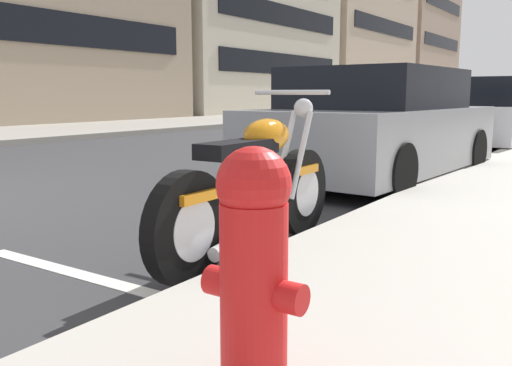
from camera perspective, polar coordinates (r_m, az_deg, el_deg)
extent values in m
cube|color=gray|center=(19.57, -9.93, 5.96)|extent=(120.00, 5.00, 0.14)
cube|color=silver|center=(3.51, -15.68, -9.56)|extent=(0.12, 2.20, 0.01)
cylinder|color=black|center=(4.41, 4.67, -0.93)|extent=(0.68, 0.13, 0.68)
cylinder|color=silver|center=(4.41, 4.67, -0.93)|extent=(0.38, 0.13, 0.37)
cylinder|color=black|center=(3.23, -7.08, -4.66)|extent=(0.68, 0.13, 0.68)
cylinder|color=silver|center=(3.23, -7.08, -4.66)|extent=(0.38, 0.13, 0.37)
cube|color=silver|center=(3.80, -0.30, -2.77)|extent=(0.41, 0.27, 0.30)
cube|color=black|center=(3.59, -1.85, 3.57)|extent=(0.69, 0.24, 0.10)
ellipsoid|color=orange|center=(3.88, 1.12, 4.89)|extent=(0.49, 0.25, 0.24)
cube|color=orange|center=(3.23, -6.59, -1.27)|extent=(0.37, 0.19, 0.06)
cube|color=orange|center=(4.36, 4.58, 1.45)|extent=(0.32, 0.17, 0.06)
cylinder|color=silver|center=(4.26, 2.97, 3.03)|extent=(0.34, 0.05, 0.65)
cylinder|color=silver|center=(4.20, 4.64, 2.92)|extent=(0.34, 0.05, 0.65)
cylinder|color=silver|center=(4.18, 3.65, 9.29)|extent=(0.05, 0.62, 0.04)
sphere|color=silver|center=(4.36, 4.90, 7.69)|extent=(0.15, 0.15, 0.15)
cylinder|color=silver|center=(3.51, -0.99, -5.51)|extent=(0.71, 0.11, 0.16)
cube|color=gray|center=(7.43, 12.33, 4.57)|extent=(4.11, 2.10, 0.77)
cube|color=black|center=(7.33, 12.21, 9.47)|extent=(2.30, 1.84, 0.50)
cylinder|color=black|center=(9.01, 10.93, 3.89)|extent=(0.63, 0.26, 0.62)
cylinder|color=black|center=(8.40, 21.40, 3.05)|extent=(0.63, 0.26, 0.62)
cylinder|color=black|center=(6.75, 0.89, 2.35)|extent=(0.63, 0.26, 0.62)
cylinder|color=black|center=(5.91, 14.30, 1.10)|extent=(0.63, 0.26, 0.62)
cube|color=silver|center=(13.02, 22.54, 5.83)|extent=(4.32, 1.78, 0.71)
cube|color=black|center=(12.95, 22.67, 8.66)|extent=(2.27, 1.63, 0.58)
cylinder|color=black|center=(14.59, 20.50, 5.42)|extent=(0.62, 0.22, 0.62)
cylinder|color=black|center=(11.84, 17.30, 4.86)|extent=(0.62, 0.22, 0.62)
cylinder|color=black|center=(19.57, 23.17, 6.06)|extent=(0.63, 0.24, 0.62)
cylinder|color=black|center=(16.72, 21.54, 5.76)|extent=(0.63, 0.24, 0.62)
cube|color=#B7B7BC|center=(31.19, 22.94, 7.79)|extent=(2.46, 5.69, 0.97)
cube|color=black|center=(31.33, 21.20, 9.46)|extent=(2.07, 2.25, 0.73)
cylinder|color=black|center=(30.57, 19.16, 7.27)|extent=(0.32, 0.78, 0.76)
cylinder|color=black|center=(32.38, 19.75, 7.31)|extent=(0.32, 0.78, 0.76)
cube|color=#4C515B|center=(24.04, 8.12, 7.69)|extent=(4.13, 1.87, 0.76)
cube|color=black|center=(24.20, 8.36, 9.14)|extent=(2.28, 1.67, 0.46)
cylinder|color=black|center=(22.49, 8.32, 7.00)|extent=(0.63, 0.24, 0.62)
cylinder|color=black|center=(23.26, 4.81, 7.13)|extent=(0.63, 0.24, 0.62)
cylinder|color=black|center=(24.91, 11.18, 7.12)|extent=(0.63, 0.24, 0.62)
cylinder|color=black|center=(25.61, 7.92, 7.26)|extent=(0.63, 0.24, 0.62)
cylinder|color=red|center=(1.83, -0.23, -11.79)|extent=(0.22, 0.22, 0.63)
sphere|color=red|center=(1.73, -0.24, -0.12)|extent=(0.24, 0.24, 0.24)
cylinder|color=red|center=(1.89, -3.80, -10.04)|extent=(0.10, 0.08, 0.10)
cylinder|color=red|center=(1.75, 3.66, -11.72)|extent=(0.10, 0.08, 0.10)
cube|color=black|center=(19.96, -19.35, 14.79)|extent=(11.13, 0.06, 1.10)
cube|color=beige|center=(33.75, -4.27, 17.73)|extent=(13.82, 9.41, 12.34)
cube|color=black|center=(30.73, 2.94, 12.11)|extent=(11.61, 0.06, 1.10)
cube|color=black|center=(30.97, 2.98, 16.83)|extent=(11.61, 0.06, 1.10)
cube|color=beige|center=(46.19, 8.33, 14.83)|extent=(14.27, 8.24, 11.55)
cube|color=black|center=(44.33, 13.17, 10.75)|extent=(11.99, 0.06, 1.10)
cube|color=black|center=(44.59, 13.34, 15.35)|extent=(11.99, 0.06, 1.10)
cube|color=tan|center=(60.54, 13.18, 13.31)|extent=(13.46, 11.52, 11.55)
cube|color=black|center=(58.56, 18.45, 10.07)|extent=(11.31, 0.06, 1.10)
cube|color=black|center=(58.76, 18.63, 13.56)|extent=(11.31, 0.06, 1.10)
cube|color=black|center=(59.17, 18.81, 17.01)|extent=(11.31, 0.06, 1.10)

